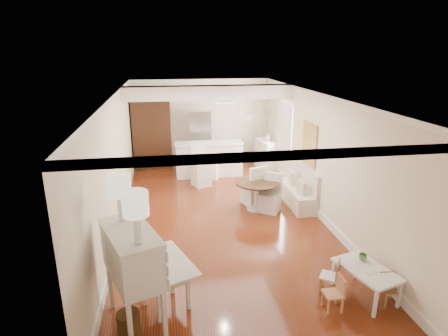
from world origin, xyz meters
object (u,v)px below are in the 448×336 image
object	(u,v)px
breakfast_counter	(209,159)
bar_stool_left	(201,166)
kids_chair_a	(333,293)
secretary_bureau	(134,278)
sideboard	(266,155)
gustavian_armchair	(165,276)
bar_stool_right	(211,163)
kids_table	(365,282)
kids_chair_c	(389,289)
fridge	(211,139)
kids_chair_b	(329,276)
slip_chair_near	(270,193)
slip_chair_far	(253,184)
wicker_basket	(129,323)
dining_table	(257,196)
pantry_cabinet	(152,133)

from	to	relation	value
breakfast_counter	bar_stool_left	xyz separation A→B (m)	(-0.33, -0.88, 0.06)
kids_chair_a	bar_stool_left	xyz separation A→B (m)	(-1.39, 5.62, 0.30)
secretary_bureau	sideboard	bearing A→B (deg)	40.11
gustavian_armchair	bar_stool_right	size ratio (longest dim) A/B	1.10
kids_table	kids_chair_c	bearing A→B (deg)	-42.18
fridge	sideboard	distance (m)	1.89
kids_chair_b	bar_stool_right	distance (m)	5.87
breakfast_counter	bar_stool_right	bearing A→B (deg)	-84.34
kids_table	slip_chair_near	xyz separation A→B (m)	(-0.58, 3.37, 0.21)
kids_table	kids_chair_b	size ratio (longest dim) A/B	1.70
secretary_bureau	bar_stool_left	size ratio (longest dim) A/B	1.27
kids_chair_a	slip_chair_far	size ratio (longest dim) A/B	0.54
bar_stool_left	slip_chair_near	bearing A→B (deg)	-74.76
secretary_bureau	breakfast_counter	bearing A→B (deg)	53.27
slip_chair_near	bar_stool_right	distance (m)	2.80
wicker_basket	sideboard	world-z (taller)	sideboard
secretary_bureau	bar_stool_left	xyz separation A→B (m)	(1.47, 5.46, -0.16)
kids_chair_c	dining_table	size ratio (longest dim) A/B	0.48
fridge	sideboard	size ratio (longest dim) A/B	1.82
gustavian_armchair	breakfast_counter	xyz separation A→B (m)	(1.39, 6.05, -0.02)
secretary_bureau	fridge	xyz separation A→B (m)	(2.00, 7.39, 0.17)
secretary_bureau	dining_table	xyz separation A→B (m)	(2.63, 3.59, -0.37)
slip_chair_near	fridge	world-z (taller)	fridge
fridge	breakfast_counter	bearing A→B (deg)	-100.78
secretary_bureau	kids_table	distance (m)	3.53
kids_chair_a	wicker_basket	bearing A→B (deg)	-88.75
slip_chair_far	pantry_cabinet	xyz separation A→B (m)	(-2.53, 3.46, 0.64)
gustavian_armchair	pantry_cabinet	distance (m)	7.16
kids_chair_a	bar_stool_right	bearing A→B (deg)	-169.69
gustavian_armchair	wicker_basket	world-z (taller)	gustavian_armchair
dining_table	slip_chair_near	bearing A→B (deg)	-27.94
kids_table	kids_chair_a	bearing A→B (deg)	-160.24
breakfast_counter	fridge	distance (m)	1.14
bar_stool_left	kids_table	bearing A→B (deg)	-89.65
wicker_basket	kids_chair_a	xyz separation A→B (m)	(2.95, 0.02, 0.12)
slip_chair_near	pantry_cabinet	world-z (taller)	pantry_cabinet
slip_chair_far	bar_stool_right	xyz separation A→B (m)	(-0.79, 2.06, -0.02)
kids_chair_a	sideboard	xyz separation A→B (m)	(0.84, 6.83, 0.20)
sideboard	pantry_cabinet	bearing A→B (deg)	159.12
gustavian_armchair	dining_table	size ratio (longest dim) A/B	1.03
kids_chair_c	fridge	world-z (taller)	fridge
wicker_basket	dining_table	distance (m)	4.65
wicker_basket	dining_table	world-z (taller)	dining_table
kids_chair_b	bar_stool_right	world-z (taller)	bar_stool_right
kids_table	gustavian_armchair	bearing A→B (deg)	175.84
wicker_basket	gustavian_armchair	bearing A→B (deg)	42.75
breakfast_counter	fridge	world-z (taller)	fridge
kids_table	breakfast_counter	distance (m)	6.50
slip_chair_far	bar_stool_right	bearing A→B (deg)	-89.02
dining_table	bar_stool_right	distance (m)	2.56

